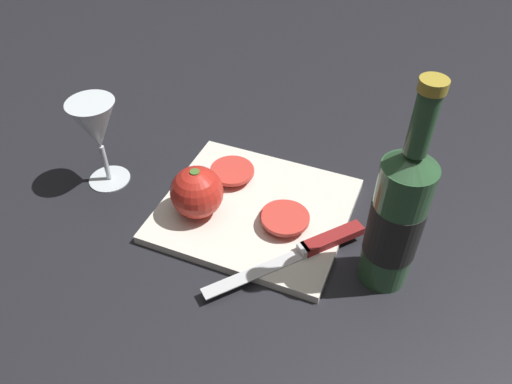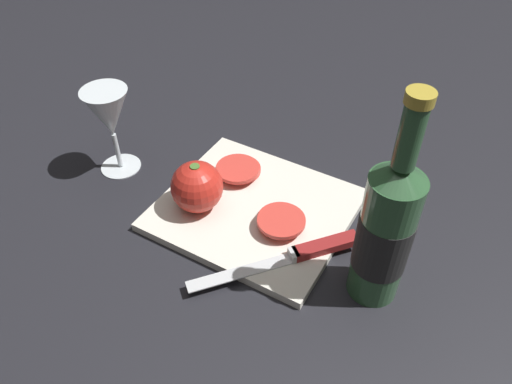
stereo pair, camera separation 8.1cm
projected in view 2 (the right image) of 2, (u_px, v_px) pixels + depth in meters
name	position (u px, v px, depth m)	size (l,w,h in m)	color
ground_plane	(268.00, 218.00, 0.83)	(3.00, 3.00, 0.00)	black
cutting_board	(256.00, 208.00, 0.84)	(0.30, 0.27, 0.01)	silver
wine_bottle	(385.00, 232.00, 0.65)	(0.07, 0.07, 0.33)	#2D5633
wine_glass	(109.00, 116.00, 0.85)	(0.08, 0.08, 0.16)	silver
whole_tomato	(197.00, 187.00, 0.80)	(0.09, 0.09, 0.09)	red
knife	(310.00, 250.00, 0.75)	(0.19, 0.22, 0.01)	silver
tomato_slice_stack_near	(281.00, 220.00, 0.79)	(0.08, 0.09, 0.02)	#D63D33
tomato_slice_stack_far	(239.00, 169.00, 0.89)	(0.08, 0.09, 0.02)	#D63D33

